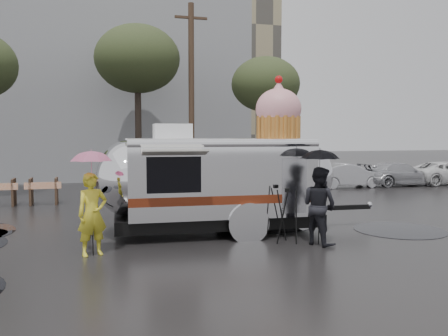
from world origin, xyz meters
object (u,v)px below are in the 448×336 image
object	(u,v)px
person_right	(319,206)
tripod	(287,211)
airstream_trailer	(221,176)
person_left	(92,214)

from	to	relation	value
person_right	tripod	bearing A→B (deg)	37.30
person_right	tripod	size ratio (longest dim) A/B	1.38
airstream_trailer	person_right	xyz separation A→B (m)	(1.86, -2.09, -0.58)
person_right	tripod	distance (m)	0.78
person_left	tripod	world-z (taller)	person_left
person_left	tripod	bearing A→B (deg)	-19.92
person_left	tripod	distance (m)	4.54
person_left	airstream_trailer	bearing A→B (deg)	7.28
airstream_trailer	person_left	distance (m)	3.80
airstream_trailer	person_right	world-z (taller)	airstream_trailer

